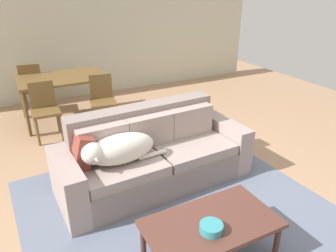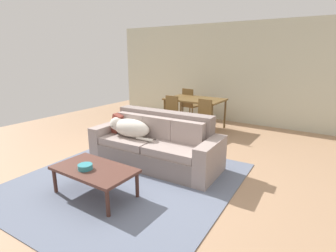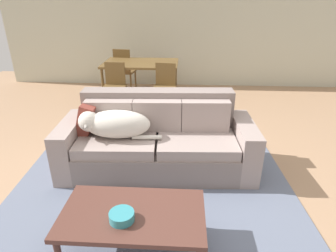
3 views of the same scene
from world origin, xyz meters
name	(u,v)px [view 1 (image 1 of 3)]	position (x,y,z in m)	size (l,w,h in m)	color
ground_plane	(175,190)	(0.00, 0.00, 0.00)	(10.00, 10.00, 0.00)	tan
back_partition	(81,30)	(0.00, 4.00, 1.35)	(8.00, 0.12, 2.70)	beige
area_rug	(186,218)	(-0.14, -0.48, 0.01)	(3.06, 3.21, 0.01)	slate
couch	(153,156)	(-0.14, 0.31, 0.35)	(2.30, 0.98, 0.90)	gray
dog_on_left_cushion	(118,150)	(-0.61, 0.14, 0.63)	(0.93, 0.39, 0.32)	beige
throw_pillow_by_left_arm	(81,149)	(-0.96, 0.32, 0.63)	(0.16, 0.37, 0.37)	brown
coffee_table	(211,226)	(-0.21, -1.02, 0.36)	(1.13, 0.63, 0.40)	#553127
bowl_on_coffee_table	(211,228)	(-0.27, -1.11, 0.44)	(0.19, 0.19, 0.07)	teal
dining_table	(63,81)	(-0.68, 2.74, 0.71)	(1.42, 0.93, 0.78)	brown
dining_chair_near_left	(45,108)	(-1.08, 2.16, 0.49)	(0.41, 0.41, 0.87)	brown
dining_chair_near_right	(103,99)	(-0.19, 2.15, 0.50)	(0.45, 0.45, 0.87)	brown
dining_chair_far_left	(32,87)	(-1.14, 3.29, 0.52)	(0.45, 0.45, 0.94)	brown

